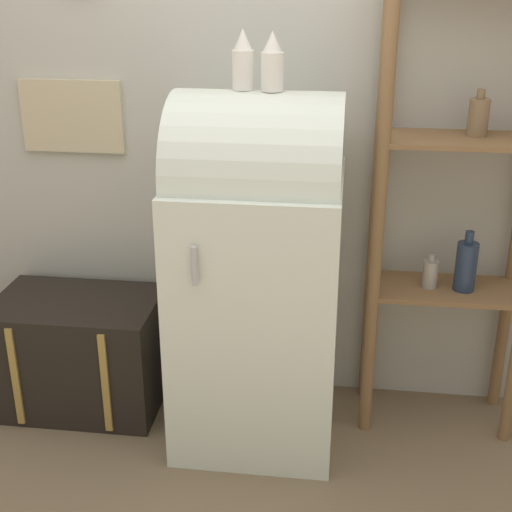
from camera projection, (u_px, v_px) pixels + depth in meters
name	position (u px, v px, depth m)	size (l,w,h in m)	color
ground_plane	(251.00, 454.00, 2.90)	(12.00, 12.00, 0.00)	#7A664C
wall_back	(268.00, 95.00, 2.92)	(7.00, 0.09, 2.70)	#B7B7AD
refrigerator	(258.00, 267.00, 2.81)	(0.64, 0.71, 1.43)	silver
suitcase_trunk	(80.00, 352.00, 3.16)	(0.71, 0.47, 0.51)	black
shelf_unit	(456.00, 192.00, 2.76)	(0.63, 0.31, 1.86)	olive
vase_left	(243.00, 61.00, 2.54)	(0.08, 0.08, 0.21)	white
vase_center	(272.00, 63.00, 2.51)	(0.08, 0.08, 0.21)	white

